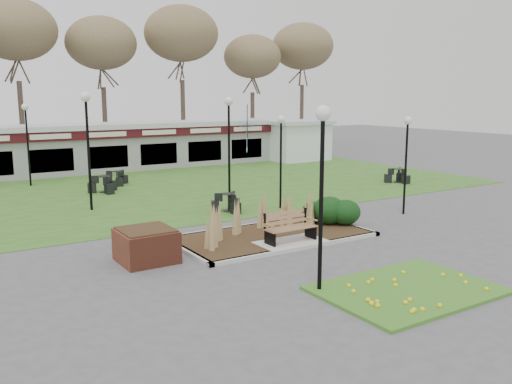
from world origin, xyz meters
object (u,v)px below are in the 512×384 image
brick_planter (146,245)px  bistro_set_c (228,205)px  lamp_post_far_left (26,126)px  bistro_set_b (104,187)px  service_hut (297,140)px  bistro_set_a (117,180)px  park_bench (289,226)px  food_pavilion (101,147)px  lamp_post_near_right (407,143)px  bistro_set_d (398,178)px  lamp_post_far_right (229,125)px  lamp_post_mid_right (281,141)px  lamp_post_near_left (322,158)px  patio_umbrella (247,137)px  lamp_post_mid_left (87,125)px

brick_planter → bistro_set_c: bearing=40.8°
lamp_post_far_left → bistro_set_b: 5.53m
service_hut → bistro_set_a: (-14.42, -3.77, -1.19)m
park_bench → food_pavilion: size_ratio=0.07×
lamp_post_near_right → bistro_set_d: 8.23m
bistro_set_d → lamp_post_far_right: bearing=174.9°
lamp_post_far_right → bistro_set_c: 4.12m
lamp_post_mid_right → lamp_post_far_left: bearing=123.6°
lamp_post_near_left → lamp_post_near_right: (8.24, 4.95, -0.43)m
lamp_post_far_left → bistro_set_d: 19.41m
lamp_post_far_right → bistro_set_c: lamp_post_far_right is taller
park_bench → bistro_set_a: bearing=93.8°
bistro_set_c → service_hut: bearing=44.6°
park_bench → patio_umbrella: size_ratio=0.59×
bistro_set_c → lamp_post_far_left: bearing=116.8°
lamp_post_near_right → bistro_set_c: (-5.66, 4.02, -2.52)m
lamp_post_mid_right → service_hut: bearing=51.1°
lamp_post_near_right → bistro_set_a: (-7.35, 12.78, -2.53)m
lamp_post_mid_left → lamp_post_far_left: bearing=97.2°
lamp_post_far_right → lamp_post_far_left: (-6.92, 8.53, -0.25)m
service_hut → lamp_post_mid_left: size_ratio=0.93×
lamp_post_mid_right → brick_planter: bearing=-152.1°
lamp_post_far_left → bistro_set_d: bearing=-29.3°
bistro_set_d → patio_umbrella: patio_umbrella is taller
park_bench → food_pavilion: 19.73m
park_bench → lamp_post_far_right: lamp_post_far_right is taller
lamp_post_far_left → bistro_set_b: (2.62, -4.00, -2.78)m
lamp_post_mid_left → service_hut: bearing=28.3°
lamp_post_mid_left → bistro_set_c: lamp_post_mid_left is taller
service_hut → bistro_set_b: (-15.63, -5.63, -1.17)m
park_bench → service_hut: 22.32m
bistro_set_c → bistro_set_b: bearing=112.8°
lamp_post_near_right → bistro_set_a: 14.96m
lamp_post_mid_left → lamp_post_far_right: 6.02m
lamp_post_near_left → bistro_set_b: (-0.32, 15.87, -2.93)m
park_bench → bistro_set_a: size_ratio=1.27×
park_bench → bistro_set_c: bearing=81.6°
lamp_post_near_left → bistro_set_a: (0.89, 17.73, -2.96)m
lamp_post_far_right → bistro_set_a: 7.73m
service_hut → lamp_post_near_left: (-15.31, -21.50, 1.76)m
service_hut → lamp_post_mid_left: 19.72m
park_bench → lamp_post_near_left: size_ratio=0.39×
lamp_post_mid_right → lamp_post_far_left: 13.82m
food_pavilion → lamp_post_far_right: bearing=-79.8°
lamp_post_far_left → lamp_post_mid_left: bearing=-82.8°
brick_planter → bistro_set_d: 17.45m
brick_planter → lamp_post_mid_left: bearing=85.4°
bistro_set_b → bistro_set_a: bearing=57.0°
lamp_post_near_right → bistro_set_a: lamp_post_near_right is taller
park_bench → lamp_post_near_right: (6.43, 1.20, 2.20)m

